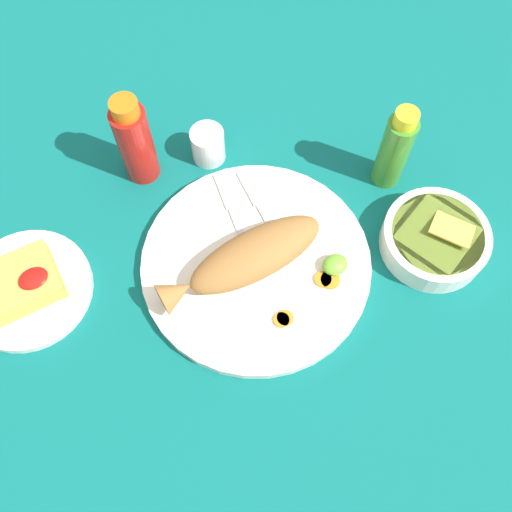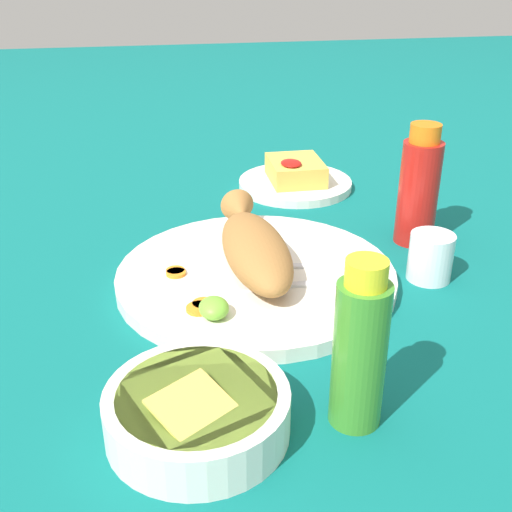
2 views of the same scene
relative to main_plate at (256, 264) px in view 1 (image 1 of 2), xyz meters
name	(u,v)px [view 1 (image 1 of 2)]	position (x,y,z in m)	size (l,w,h in m)	color
ground_plane	(256,266)	(0.00, 0.00, -0.01)	(4.00, 4.00, 0.00)	#0C605B
main_plate	(256,264)	(0.00, 0.00, 0.00)	(0.35, 0.35, 0.02)	white
fried_fish	(248,258)	(-0.01, 0.00, 0.04)	(0.27, 0.09, 0.05)	#996633
fork_near	(234,214)	(0.01, 0.09, 0.01)	(0.04, 0.19, 0.00)	silver
fork_far	(261,209)	(0.05, 0.08, 0.01)	(0.02, 0.19, 0.00)	silver
carrot_slice_near	(285,318)	(-0.01, -0.10, 0.01)	(0.02, 0.02, 0.00)	orange
carrot_slice_mid	(281,320)	(-0.01, -0.10, 0.01)	(0.02, 0.02, 0.00)	orange
carrot_slice_far	(323,279)	(0.07, -0.07, 0.01)	(0.03, 0.03, 0.00)	orange
carrot_slice_extra	(330,280)	(0.08, -0.08, 0.01)	(0.03, 0.03, 0.00)	orange
lime_wedge_main	(335,265)	(0.10, -0.06, 0.02)	(0.04, 0.03, 0.02)	#6BB233
hot_sauce_bottle_red	(135,142)	(-0.08, 0.25, 0.07)	(0.06, 0.06, 0.17)	#B21914
hot_sauce_bottle_green	(395,149)	(0.27, 0.04, 0.07)	(0.05, 0.05, 0.16)	#3D8428
salt_cup	(208,146)	(0.03, 0.22, 0.02)	(0.06, 0.06, 0.06)	silver
side_plate_fries	(27,289)	(-0.33, 0.13, 0.00)	(0.20, 0.20, 0.01)	white
fries_pile	(22,283)	(-0.32, 0.13, 0.02)	(0.11, 0.09, 0.04)	gold
guacamole_bowl	(435,238)	(0.26, -0.10, 0.02)	(0.16, 0.16, 0.06)	white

